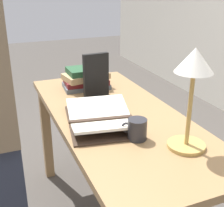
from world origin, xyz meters
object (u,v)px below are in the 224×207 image
object	(u,v)px
reading_lamp	(193,76)
coffee_mug	(137,129)
book_standing_upright	(96,75)
book_stack_tall	(86,78)
open_book	(101,119)

from	to	relation	value
reading_lamp	coffee_mug	distance (m)	0.34
book_standing_upright	coffee_mug	distance (m)	0.57
book_stack_tall	coffee_mug	xyz separation A→B (m)	(0.74, -0.01, -0.01)
open_book	book_stack_tall	size ratio (longest dim) A/B	1.64
reading_lamp	coffee_mug	size ratio (longest dim) A/B	4.19
open_book	coffee_mug	world-z (taller)	coffee_mug
book_stack_tall	reading_lamp	xyz separation A→B (m)	(0.88, 0.15, 0.25)
open_book	coffee_mug	size ratio (longest dim) A/B	4.88
open_book	book_standing_upright	size ratio (longest dim) A/B	1.90
book_stack_tall	book_standing_upright	size ratio (longest dim) A/B	1.15
coffee_mug	book_stack_tall	bearing A→B (deg)	179.29
book_stack_tall	open_book	bearing A→B (deg)	-9.97
book_stack_tall	reading_lamp	distance (m)	0.93
open_book	reading_lamp	size ratio (longest dim) A/B	1.17
open_book	book_stack_tall	bearing A→B (deg)	179.96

